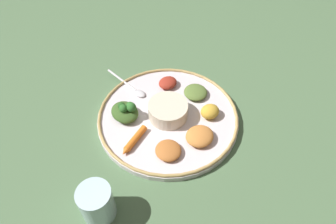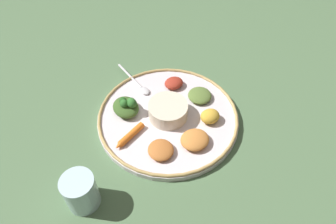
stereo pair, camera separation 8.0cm
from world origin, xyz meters
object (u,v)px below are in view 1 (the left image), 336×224
at_px(center_bowl, 168,110).
at_px(carrot_near_spoon, 134,140).
at_px(greens_pile, 125,111).
at_px(spoon, 131,87).
at_px(drinking_glass, 97,204).

relative_size(center_bowl, carrot_near_spoon, 1.14).
bearing_deg(carrot_near_spoon, greens_pile, -12.85).
distance_m(center_bowl, carrot_near_spoon, 0.12).
xyz_separation_m(spoon, greens_pile, (-0.09, 0.06, 0.02)).
height_order(center_bowl, spoon, center_bowl).
bearing_deg(drinking_glass, center_bowl, -60.62).
height_order(greens_pile, carrot_near_spoon, greens_pile).
bearing_deg(drinking_glass, greens_pile, -38.73).
bearing_deg(greens_pile, drinking_glass, 141.27).
distance_m(center_bowl, spoon, 0.15).
xyz_separation_m(center_bowl, spoon, (0.14, 0.04, -0.02)).
height_order(center_bowl, greens_pile, greens_pile).
relative_size(center_bowl, greens_pile, 1.16).
distance_m(center_bowl, greens_pile, 0.11).
bearing_deg(spoon, carrot_near_spoon, 155.37).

